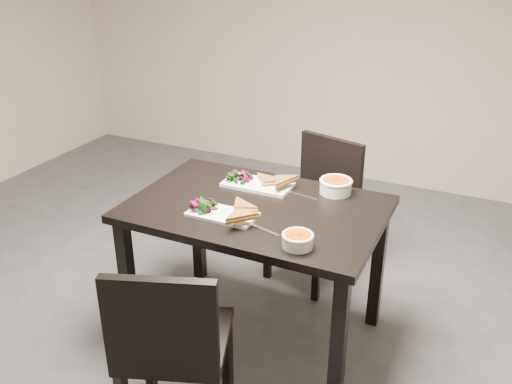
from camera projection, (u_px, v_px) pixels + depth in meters
ground at (182, 340)px, 2.90m from camera, size 5.00×5.00×0.00m
table at (256, 224)px, 2.69m from camera, size 1.20×0.80×0.75m
chair_near at (171, 342)px, 2.16m from camera, size 0.54×0.54×0.85m
chair_far at (319, 201)px, 3.31m from camera, size 0.52×0.52×0.85m
plate_near at (222, 215)px, 2.54m from camera, size 0.31×0.16×0.02m
sandwich_near at (236, 209)px, 2.52m from camera, size 0.19×0.17×0.05m
salad_near at (203, 205)px, 2.57m from camera, size 0.10×0.09×0.04m
soup_bowl_near at (298, 239)px, 2.28m from camera, size 0.13×0.13×0.06m
cutlery_near at (263, 229)px, 2.43m from camera, size 0.18×0.07×0.00m
plate_far at (258, 185)px, 2.85m from camera, size 0.35×0.18×0.02m
sandwich_far at (268, 181)px, 2.79m from camera, size 0.22×0.21×0.06m
salad_far at (240, 176)px, 2.87m from camera, size 0.11×0.10×0.05m
soup_bowl_far at (336, 185)px, 2.76m from camera, size 0.16×0.16×0.07m
cutlery_far at (301, 195)px, 2.75m from camera, size 0.18×0.05×0.00m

